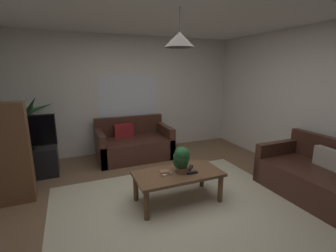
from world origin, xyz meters
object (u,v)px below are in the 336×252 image
(coffee_table, at_px, (178,177))
(remote_on_table_1, at_px, (192,173))
(potted_plant_on_table, at_px, (181,159))
(tv, at_px, (25,132))
(remote_on_table_0, at_px, (190,168))
(bookshelf_corner, at_px, (0,155))
(book_on_table_0, at_px, (165,174))
(pendant_lamp, at_px, (179,40))
(potted_palm_corner, at_px, (29,134))
(couch_right_side, at_px, (316,178))
(tv_stand, at_px, (29,163))
(couch_under_window, at_px, (134,145))
(book_on_table_1, at_px, (165,172))

(coffee_table, height_order, remote_on_table_1, remote_on_table_1)
(potted_plant_on_table, height_order, tv, tv)
(remote_on_table_0, distance_m, bookshelf_corner, 2.56)
(book_on_table_0, relative_size, pendant_lamp, 0.32)
(potted_plant_on_table, relative_size, bookshelf_corner, 0.27)
(potted_palm_corner, bearing_deg, couch_right_side, -35.95)
(pendant_lamp, bearing_deg, potted_plant_on_table, -29.51)
(tv_stand, distance_m, tv, 0.55)
(remote_on_table_0, distance_m, potted_palm_corner, 3.15)
(tv, height_order, potted_palm_corner, potted_palm_corner)
(couch_right_side, bearing_deg, coffee_table, -108.35)
(remote_on_table_0, bearing_deg, coffee_table, 55.98)
(couch_under_window, xyz_separation_m, pendant_lamp, (0.12, -1.93, 1.89))
(coffee_table, relative_size, remote_on_table_1, 7.46)
(remote_on_table_1, bearing_deg, remote_on_table_0, 165.86)
(bookshelf_corner, bearing_deg, potted_plant_on_table, -21.35)
(coffee_table, xyz_separation_m, potted_palm_corner, (-2.04, 2.23, 0.27))
(tv, relative_size, potted_palm_corner, 0.67)
(couch_under_window, xyz_separation_m, potted_plant_on_table, (0.16, -1.95, 0.36))
(couch_under_window, height_order, remote_on_table_1, couch_under_window)
(bookshelf_corner, xyz_separation_m, pendant_lamp, (2.20, -0.85, 1.44))
(couch_right_side, relative_size, bookshelf_corner, 1.04)
(book_on_table_0, relative_size, bookshelf_corner, 0.11)
(couch_right_side, distance_m, tv_stand, 4.56)
(book_on_table_1, height_order, pendant_lamp, pendant_lamp)
(couch_under_window, height_order, couch_right_side, same)
(book_on_table_0, distance_m, remote_on_table_0, 0.41)
(book_on_table_1, height_order, remote_on_table_1, book_on_table_1)
(remote_on_table_0, relative_size, potted_plant_on_table, 0.42)
(book_on_table_1, xyz_separation_m, bookshelf_corner, (-2.00, 0.84, 0.24))
(couch_right_side, xyz_separation_m, potted_palm_corner, (-3.96, 2.87, 0.36))
(coffee_table, height_order, tv, tv)
(tv_stand, relative_size, bookshelf_corner, 0.64)
(couch_under_window, height_order, coffee_table, couch_under_window)
(remote_on_table_1, xyz_separation_m, potted_plant_on_table, (-0.12, 0.08, 0.19))
(couch_right_side, height_order, remote_on_table_1, couch_right_side)
(coffee_table, distance_m, remote_on_table_0, 0.24)
(couch_right_side, bearing_deg, tv_stand, -120.63)
(tv, distance_m, pendant_lamp, 2.94)
(coffee_table, relative_size, book_on_table_0, 8.11)
(tv, bearing_deg, coffee_table, -39.69)
(couch_right_side, height_order, remote_on_table_0, couch_right_side)
(tv, bearing_deg, potted_palm_corner, 93.14)
(book_on_table_0, bearing_deg, book_on_table_1, 127.51)
(couch_under_window, height_order, tv, tv)
(coffee_table, distance_m, pendant_lamp, 1.79)
(potted_palm_corner, bearing_deg, couch_under_window, -8.97)
(remote_on_table_0, xyz_separation_m, potted_palm_corner, (-2.26, 2.18, 0.19))
(remote_on_table_1, bearing_deg, book_on_table_0, -100.59)
(tv, bearing_deg, couch_under_window, 7.90)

